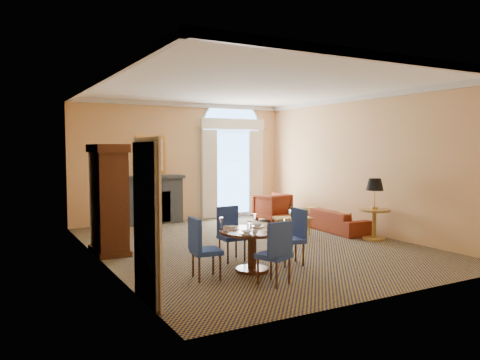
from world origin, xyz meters
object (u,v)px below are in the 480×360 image
dining_table (252,240)px  armchair (272,207)px  coffee_table (293,218)px  side_table (374,202)px  armoire (109,201)px  sofa (338,221)px

dining_table → armchair: size_ratio=1.30×
coffee_table → armchair: bearing=87.0°
armchair → side_table: 3.34m
dining_table → armchair: bearing=53.6°
armoire → dining_table: (1.70, -2.44, -0.48)m
dining_table → side_table: (3.62, 0.97, 0.31)m
coffee_table → side_table: size_ratio=0.72×
coffee_table → sofa: bearing=13.2°
sofa → side_table: bearing=-172.7°
armoire → sofa: (5.27, -0.35, -0.73)m
dining_table → side_table: bearing=15.0°
side_table → sofa: bearing=92.6°
dining_table → armchair: dining_table is taller
armoire → side_table: (5.32, -1.47, -0.17)m
armoire → sofa: size_ratio=1.16×
armoire → armchair: size_ratio=2.50×
side_table → coffee_table: bearing=136.7°
armoire → coffee_table: armoire is taller
armchair → coffee_table: size_ratio=0.88×
dining_table → sofa: bearing=30.2°
coffee_table → dining_table: bearing=-119.1°
sofa → side_table: 1.25m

